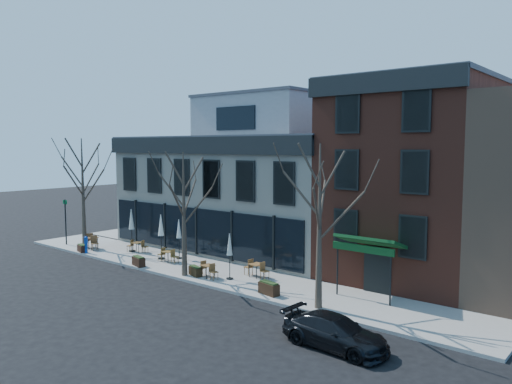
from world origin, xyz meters
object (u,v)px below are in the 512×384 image
Objects in this scene: cafe_set_0 at (92,241)px; umbrella_0 at (131,222)px; call_box at (86,244)px; parked_sedan at (335,332)px.

umbrella_0 reaches higher than cafe_set_0.
cafe_set_0 is at bearing 132.49° from call_box.
cafe_set_0 is (-0.98, 1.07, -0.11)m from call_box.
parked_sedan is 22.73m from cafe_set_0.
call_box is 3.41m from umbrella_0.
call_box reaches higher than parked_sedan.
cafe_set_0 is at bearing 82.55° from parked_sedan.
call_box is 0.60× the size of cafe_set_0.
cafe_set_0 is (-22.39, 3.94, 0.07)m from parked_sedan.
umbrella_0 is (2.00, 2.34, 1.47)m from call_box.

